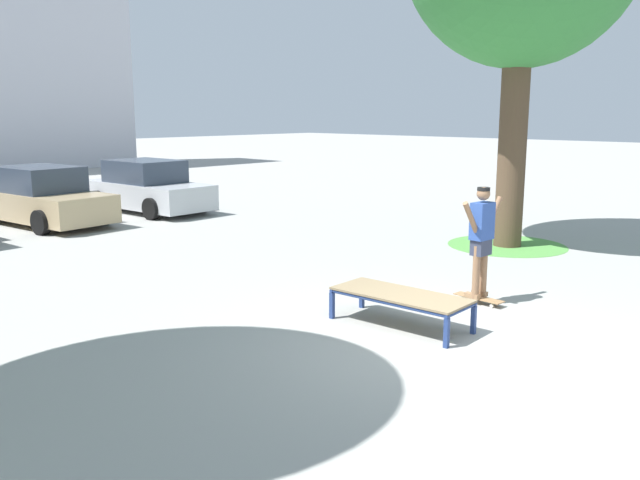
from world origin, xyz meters
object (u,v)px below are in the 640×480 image
object	(u,v)px
skate_box	(401,297)
car_silver	(148,188)
skater	(481,234)
car_tan	(42,198)
skateboard	(479,298)

from	to	relation	value
skate_box	car_silver	size ratio (longest dim) A/B	0.45
skater	skate_box	bearing A→B (deg)	172.56
car_tan	car_silver	world-z (taller)	same
skater	skateboard	bearing A→B (deg)	-93.38
car_tan	skateboard	bearing A→B (deg)	-83.96
car_silver	skateboard	bearing A→B (deg)	-98.84
skateboard	skater	distance (m)	0.99
car_silver	skate_box	bearing A→B (deg)	-106.95
car_silver	car_tan	bearing A→B (deg)	179.50
car_tan	skate_box	bearing A→B (deg)	-92.19
skate_box	car_silver	world-z (taller)	car_silver
skateboard	car_tan	bearing A→B (deg)	96.04
skateboard	car_silver	size ratio (longest dim) A/B	0.19
skater	car_tan	xyz separation A→B (m)	(-1.27, 11.96, -0.38)
skate_box	car_silver	distance (m)	12.24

